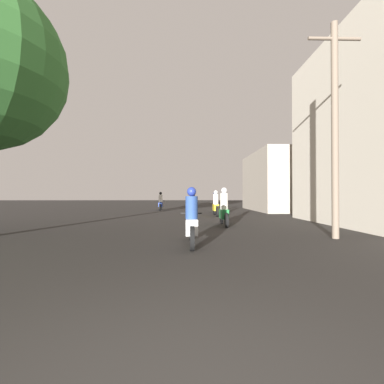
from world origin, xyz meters
TOP-DOWN VIEW (x-y plane):
  - motorcycle_white at (0.13, 5.52)m, footprint 0.60×2.07m
  - motorcycle_green at (1.60, 9.66)m, footprint 0.60×2.04m
  - motorcycle_yellow at (1.83, 14.70)m, footprint 0.60×2.09m
  - motorcycle_black at (2.09, 17.22)m, footprint 0.60×2.05m
  - motorcycle_blue at (-2.18, 20.64)m, footprint 0.60×2.00m
  - motorcycle_red at (0.73, 25.04)m, footprint 0.60×2.16m
  - building_right_near at (8.60, 9.95)m, footprint 4.97×6.90m
  - building_right_far at (7.69, 20.07)m, footprint 4.24×7.77m
  - utility_pole_near at (4.46, 6.36)m, footprint 1.60×0.20m

SIDE VIEW (x-z plane):
  - motorcycle_white at x=0.13m, z-range -0.15..1.36m
  - motorcycle_black at x=2.09m, z-range -0.16..1.37m
  - motorcycle_blue at x=-2.18m, z-range -0.16..1.39m
  - motorcycle_yellow at x=1.83m, z-range -0.16..1.42m
  - motorcycle_red at x=0.73m, z-range -0.16..1.43m
  - motorcycle_green at x=1.60m, z-range -0.17..1.44m
  - building_right_far at x=7.69m, z-range 0.00..4.79m
  - utility_pole_near at x=4.46m, z-range 0.16..6.67m
  - building_right_near at x=8.60m, z-range 0.00..8.13m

